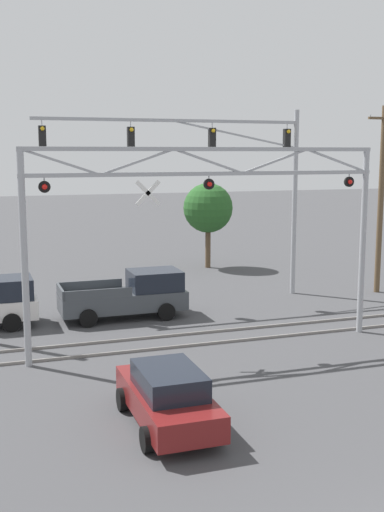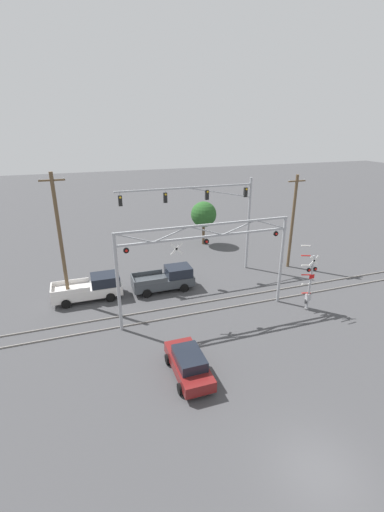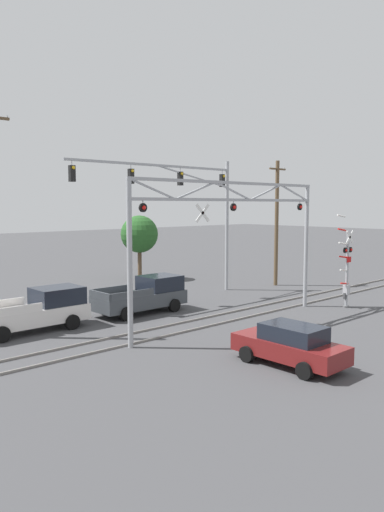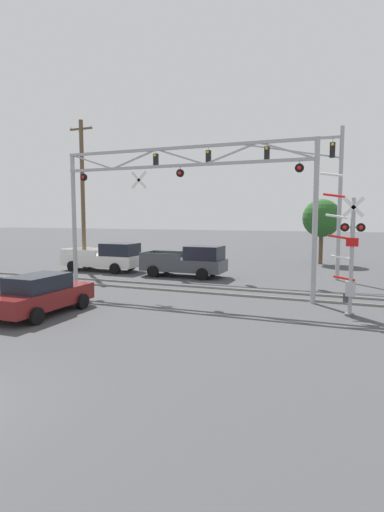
% 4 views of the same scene
% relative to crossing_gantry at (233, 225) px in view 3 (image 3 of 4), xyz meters
% --- Properties ---
extents(rail_track_near, '(80.00, 0.08, 0.10)m').
position_rel_crossing_gantry_xyz_m(rail_track_near, '(0.01, 0.28, -4.92)').
color(rail_track_near, gray).
rests_on(rail_track_near, ground_plane).
extents(rail_track_far, '(80.00, 0.08, 0.10)m').
position_rel_crossing_gantry_xyz_m(rail_track_far, '(0.01, 1.72, -4.92)').
color(rail_track_far, gray).
rests_on(rail_track_far, ground_plane).
extents(crossing_gantry, '(12.85, 0.27, 7.14)m').
position_rel_crossing_gantry_xyz_m(crossing_gantry, '(0.00, 0.00, 0.00)').
color(crossing_gantry, '#9EA0A5').
rests_on(crossing_gantry, ground_plane).
extents(crossing_signal_mast, '(1.66, 0.35, 5.47)m').
position_rel_crossing_gantry_xyz_m(crossing_signal_mast, '(7.75, -1.83, -2.78)').
color(crossing_signal_mast, '#9EA0A5').
rests_on(crossing_signal_mast, ground_plane).
extents(traffic_signal_span, '(12.60, 0.39, 8.97)m').
position_rel_crossing_gantry_xyz_m(traffic_signal_span, '(3.94, 7.12, 1.36)').
color(traffic_signal_span, '#9EA0A5').
rests_on(traffic_signal_span, ground_plane).
extents(pickup_truck_lead, '(5.28, 2.27, 1.97)m').
position_rel_crossing_gantry_xyz_m(pickup_truck_lead, '(-1.62, 5.11, -4.00)').
color(pickup_truck_lead, '#3D4247').
rests_on(pickup_truck_lead, ground_plane).
extents(pickup_truck_following, '(5.53, 2.27, 1.97)m').
position_rel_crossing_gantry_xyz_m(pickup_truck_following, '(-7.91, 5.42, -4.00)').
color(pickup_truck_following, silver).
rests_on(pickup_truck_following, ground_plane).
extents(sedan_waiting, '(2.00, 4.35, 1.57)m').
position_rel_crossing_gantry_xyz_m(sedan_waiting, '(-3.29, -5.96, -4.17)').
color(sedan_waiting, maroon).
rests_on(sedan_waiting, ground_plane).
extents(utility_pole_right, '(1.80, 0.28, 9.19)m').
position_rel_crossing_gantry_xyz_m(utility_pole_right, '(11.29, 6.02, -0.22)').
color(utility_pole_right, brown).
rests_on(utility_pole_right, ground_plane).
extents(background_tree_beyond_span, '(2.99, 2.99, 5.15)m').
position_rel_crossing_gantry_xyz_m(background_tree_beyond_span, '(5.64, 15.31, -1.34)').
color(background_tree_beyond_span, brown).
rests_on(background_tree_beyond_span, ground_plane).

